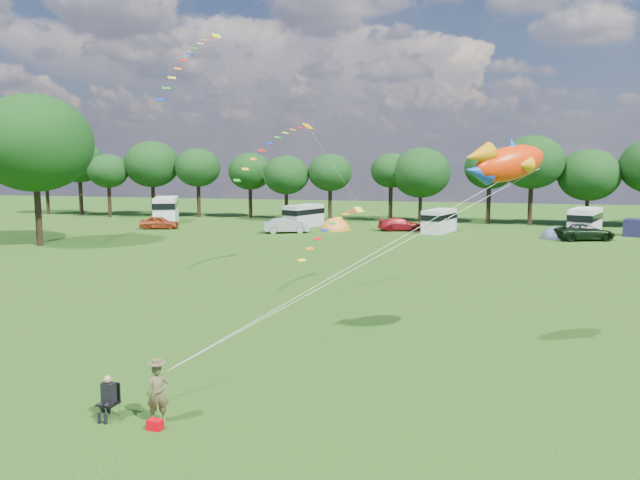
% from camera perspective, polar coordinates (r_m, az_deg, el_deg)
% --- Properties ---
extents(ground_plane, '(180.00, 180.00, 0.00)m').
position_cam_1_polar(ground_plane, '(22.44, -4.58, -12.88)').
color(ground_plane, black).
rests_on(ground_plane, ground).
extents(tree_line, '(102.98, 10.98, 10.27)m').
position_cam_1_polar(tree_line, '(75.07, 11.95, 6.32)').
color(tree_line, black).
rests_on(tree_line, ground).
extents(big_tree, '(10.00, 10.00, 13.28)m').
position_cam_1_polar(big_tree, '(60.23, -24.68, 8.05)').
color(big_tree, black).
rests_on(big_tree, ground).
extents(car_a, '(4.52, 2.67, 1.41)m').
position_cam_1_polar(car_a, '(70.29, -14.48, 1.56)').
color(car_a, '#9F3618').
rests_on(car_a, ground).
extents(car_b, '(4.69, 3.18, 1.55)m').
position_cam_1_polar(car_b, '(64.54, -3.11, 1.33)').
color(car_b, '#989BA0').
rests_on(car_b, ground).
extents(car_c, '(4.93, 3.29, 1.37)m').
position_cam_1_polar(car_c, '(67.03, 7.34, 1.43)').
color(car_c, maroon).
rests_on(car_c, ground).
extents(car_d, '(6.10, 4.09, 1.53)m').
position_cam_1_polar(car_d, '(63.96, 23.03, 0.66)').
color(car_d, black).
rests_on(car_d, ground).
extents(campervan_a, '(4.68, 6.66, 3.00)m').
position_cam_1_polar(campervan_a, '(77.35, -13.90, 2.79)').
color(campervan_a, silver).
rests_on(campervan_a, ground).
extents(campervan_b, '(4.04, 5.45, 2.46)m').
position_cam_1_polar(campervan_b, '(70.18, -1.51, 2.29)').
color(campervan_b, '#BABABC').
rests_on(campervan_b, ground).
extents(campervan_c, '(3.64, 5.32, 2.40)m').
position_cam_1_polar(campervan_c, '(66.00, 10.85, 1.79)').
color(campervan_c, silver).
rests_on(campervan_c, ground).
extents(campervan_d, '(4.21, 6.04, 2.72)m').
position_cam_1_polar(campervan_d, '(67.69, 23.07, 1.61)').
color(campervan_d, white).
rests_on(campervan_d, ground).
extents(tent_orange, '(3.31, 3.63, 2.59)m').
position_cam_1_polar(tent_orange, '(67.07, 1.41, 0.93)').
color(tent_orange, orange).
rests_on(tent_orange, ground).
extents(tent_greyblue, '(3.05, 3.34, 2.27)m').
position_cam_1_polar(tent_greyblue, '(64.38, 20.81, 0.15)').
color(tent_greyblue, '#4D5573').
rests_on(tent_greyblue, ground).
extents(awning_navy, '(3.32, 3.02, 1.71)m').
position_cam_1_polar(awning_navy, '(69.27, 27.16, 0.99)').
color(awning_navy, '#181738').
rests_on(awning_navy, ground).
extents(kite_flyer, '(0.77, 0.65, 1.81)m').
position_cam_1_polar(kite_flyer, '(19.57, -14.61, -13.43)').
color(kite_flyer, brown).
rests_on(kite_flyer, ground).
extents(camp_chair, '(0.60, 0.60, 1.35)m').
position_cam_1_polar(camp_chair, '(20.33, -18.73, -13.07)').
color(camp_chair, '#99999E').
rests_on(camp_chair, ground).
extents(kite_bag, '(0.45, 0.32, 0.30)m').
position_cam_1_polar(kite_bag, '(19.42, -14.85, -16.01)').
color(kite_bag, '#CD000B').
rests_on(kite_bag, ground).
extents(fish_kite, '(3.71, 3.02, 2.05)m').
position_cam_1_polar(fish_kite, '(25.19, 16.45, 6.75)').
color(fish_kite, red).
rests_on(fish_kite, ground).
extents(streamer_kite_a, '(3.42, 5.68, 5.80)m').
position_cam_1_polar(streamer_kite_a, '(52.48, -11.49, 16.21)').
color(streamer_kite_a, '#DCDB08').
rests_on(streamer_kite_a, ground).
extents(streamer_kite_b, '(4.20, 4.74, 3.81)m').
position_cam_1_polar(streamer_kite_b, '(41.57, -3.75, 8.93)').
color(streamer_kite_b, '#D98A00').
rests_on(streamer_kite_b, ground).
extents(streamer_kite_c, '(3.08, 4.90, 2.77)m').
position_cam_1_polar(streamer_kite_c, '(36.86, 1.55, 1.44)').
color(streamer_kite_c, yellow).
rests_on(streamer_kite_c, ground).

